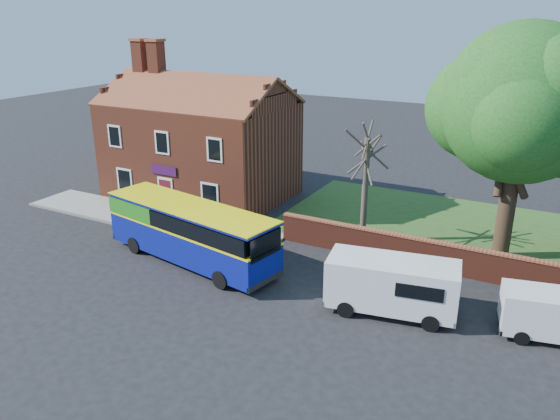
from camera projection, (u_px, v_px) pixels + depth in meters
The scene contains 10 objects.
ground at pixel (182, 281), 26.67m from camera, with size 120.00×120.00×0.00m, color black.
pavement at pixel (150, 218), 34.51m from camera, with size 18.00×3.50×0.12m, color gray.
kerb at pixel (130, 227), 33.06m from camera, with size 18.00×0.15×0.14m, color slate.
grass_strip at pixel (500, 238), 31.67m from camera, with size 26.00×12.00×0.04m, color #426B28.
shop_building at pixel (200, 148), 38.13m from camera, with size 12.30×8.13×10.50m.
boundary_wall at pixel (485, 265), 26.43m from camera, with size 22.00×0.38×1.60m.
bus at pixel (186, 229), 28.32m from camera, with size 10.51×4.40×3.11m.
van_near at pixel (392, 284), 23.47m from camera, with size 5.83×3.13×2.43m.
large_tree at pixel (524, 108), 26.69m from camera, with size 9.92×7.85×12.10m.
bare_tree at pixel (365, 185), 30.21m from camera, with size 2.45×2.92×6.55m.
Camera 1 is at (15.49, -18.77, 12.41)m, focal length 35.00 mm.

